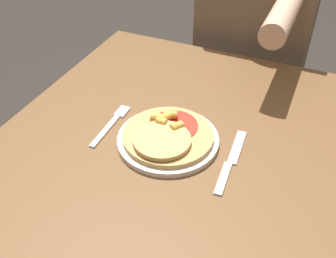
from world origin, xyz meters
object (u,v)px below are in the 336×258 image
(fork, at_px, (112,123))
(person_diner, at_px, (255,33))
(dining_table, at_px, (189,174))
(knife, at_px, (231,162))
(pizza, at_px, (167,135))
(plate, at_px, (168,140))

(fork, relative_size, person_diner, 0.14)
(dining_table, height_order, fork, fork)
(knife, xyz_separation_m, person_diner, (-0.11, 0.68, -0.00))
(pizza, bearing_deg, person_diner, 85.66)
(dining_table, distance_m, fork, 0.24)
(plate, height_order, pizza, pizza)
(dining_table, xyz_separation_m, plate, (-0.04, -0.04, 0.14))
(pizza, xyz_separation_m, fork, (-0.16, 0.01, -0.02))
(dining_table, relative_size, knife, 4.10)
(dining_table, xyz_separation_m, pizza, (-0.05, -0.04, 0.15))
(dining_table, xyz_separation_m, person_diner, (0.01, 0.63, 0.13))
(dining_table, bearing_deg, fork, -171.65)
(fork, distance_m, knife, 0.32)
(dining_table, distance_m, knife, 0.18)
(pizza, relative_size, person_diner, 0.17)
(dining_table, height_order, plate, plate)
(person_diner, bearing_deg, pizza, -94.34)
(dining_table, height_order, knife, knife)
(pizza, bearing_deg, knife, -1.98)
(pizza, relative_size, fork, 1.24)
(dining_table, bearing_deg, plate, -139.06)
(fork, height_order, knife, same)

